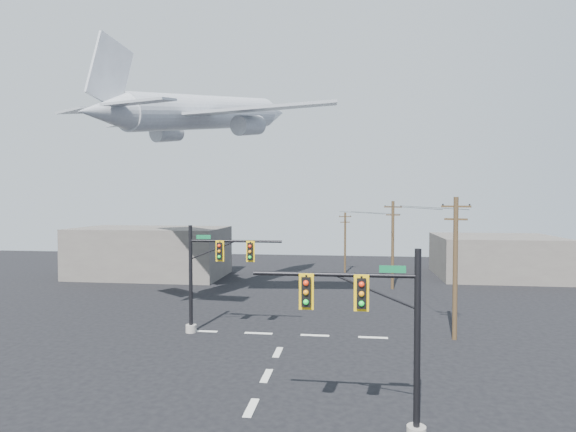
# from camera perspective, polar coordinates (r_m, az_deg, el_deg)

# --- Properties ---
(ground) EXTENTS (120.00, 120.00, 0.00)m
(ground) POSITION_cam_1_polar(r_m,az_deg,el_deg) (23.58, -4.39, -21.73)
(ground) COLOR black
(ground) RESTS_ON ground
(lane_markings) EXTENTS (14.00, 21.20, 0.01)m
(lane_markings) POSITION_cam_1_polar(r_m,az_deg,el_deg) (28.46, -2.07, -17.46)
(lane_markings) COLOR silver
(lane_markings) RESTS_ON ground
(signal_mast_near) EXTENTS (6.90, 0.83, 7.57)m
(signal_mast_near) POSITION_cam_1_polar(r_m,az_deg,el_deg) (19.88, 10.97, -13.95)
(signal_mast_near) COLOR gray
(signal_mast_near) RESTS_ON ground
(signal_mast_far) EXTENTS (6.93, 0.84, 7.65)m
(signal_mast_far) POSITION_cam_1_polar(r_m,az_deg,el_deg) (34.59, -9.28, -7.02)
(signal_mast_far) COLOR gray
(signal_mast_far) RESTS_ON ground
(utility_pole_a) EXTENTS (1.84, 0.83, 9.65)m
(utility_pole_a) POSITION_cam_1_polar(r_m,az_deg,el_deg) (34.42, 19.22, -5.53)
(utility_pole_a) COLOR #4D3921
(utility_pole_a) RESTS_ON ground
(utility_pole_b) EXTENTS (1.84, 0.67, 9.30)m
(utility_pole_b) POSITION_cam_1_polar(r_m,az_deg,el_deg) (51.90, 12.30, -3.16)
(utility_pole_b) COLOR #4D3921
(utility_pole_b) RESTS_ON ground
(utility_pole_c) EXTENTS (1.58, 0.47, 7.80)m
(utility_pole_c) POSITION_cam_1_polar(r_m,az_deg,el_deg) (62.02, 6.78, -3.02)
(utility_pole_c) COLOR #4D3921
(utility_pole_c) RESTS_ON ground
(power_lines) EXTENTS (9.33, 28.38, 0.89)m
(power_lines) POSITION_cam_1_polar(r_m,az_deg,el_deg) (48.12, 12.48, 0.72)
(power_lines) COLOR black
(airliner) EXTENTS (23.87, 26.01, 7.14)m
(airliner) POSITION_cam_1_polar(r_m,az_deg,el_deg) (44.38, -9.59, 11.92)
(airliner) COLOR silver
(building_left) EXTENTS (18.00, 10.00, 6.00)m
(building_left) POSITION_cam_1_polar(r_m,az_deg,el_deg) (61.57, -16.00, -4.13)
(building_left) COLOR #605C55
(building_left) RESTS_ON ground
(building_right) EXTENTS (14.00, 12.00, 5.00)m
(building_right) POSITION_cam_1_polar(r_m,az_deg,el_deg) (63.97, 23.44, -4.44)
(building_right) COLOR #605C55
(building_right) RESTS_ON ground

